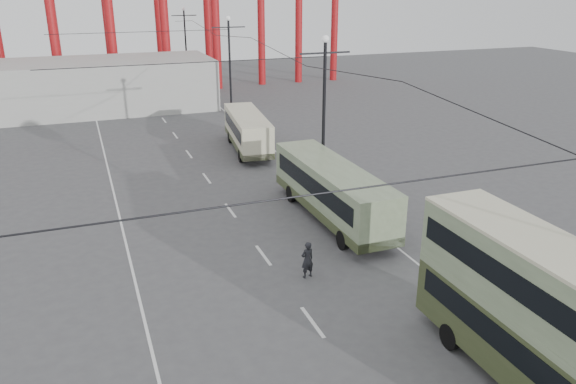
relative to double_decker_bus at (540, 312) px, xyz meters
name	(u,v)px	position (x,y,z in m)	size (l,w,h in m)	color
ground	(389,381)	(-3.95, 1.82, -2.82)	(160.00, 160.00, 0.00)	#464548
road_markings	(217,189)	(-4.81, 21.52, -2.81)	(12.52, 120.00, 0.01)	silver
lamp_post_mid	(324,114)	(1.65, 19.82, 1.86)	(3.20, 0.44, 9.32)	black
lamp_post_far	(230,67)	(1.65, 41.82, 1.86)	(3.20, 0.44, 9.32)	black
lamp_post_distant	(186,45)	(1.65, 63.82, 1.86)	(3.20, 0.44, 9.32)	black
fairground_shed	(101,85)	(-9.95, 48.82, -0.32)	(22.00, 10.00, 5.00)	#AAAAA5
double_decker_bus	(540,312)	(0.00, 0.00, 0.00)	(2.43, 9.38, 5.03)	#303A1F
single_decker_green	(332,189)	(-0.07, 14.70, -1.10)	(2.59, 10.80, 3.05)	#697A59
single_decker_cream	(247,130)	(-0.45, 29.30, -1.22)	(3.37, 9.30, 2.83)	beige
pedestrian	(307,260)	(-3.80, 9.15, -1.97)	(0.61, 0.40, 1.69)	black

